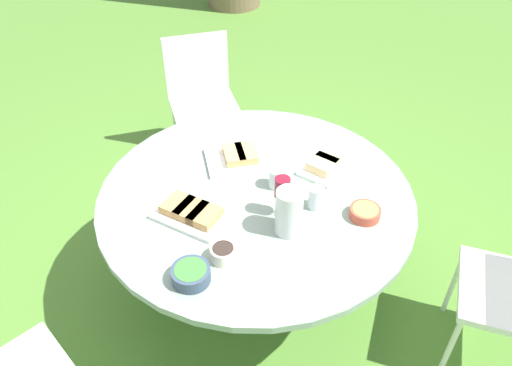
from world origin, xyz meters
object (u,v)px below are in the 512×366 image
at_px(chair_far_back, 201,92).
at_px(water_pitcher, 289,212).
at_px(dining_table, 256,206).
at_px(wine_glass, 282,189).

height_order(chair_far_back, water_pitcher, water_pitcher).
relative_size(dining_table, chair_far_back, 1.67).
height_order(water_pitcher, wine_glass, water_pitcher).
bearing_deg(dining_table, water_pitcher, -76.76).
height_order(dining_table, chair_far_back, chair_far_back).
distance_m(chair_far_back, wine_glass, 1.53).
xyz_separation_m(dining_table, water_pitcher, (0.07, -0.28, 0.19)).
relative_size(chair_far_back, water_pitcher, 4.08).
distance_m(dining_table, wine_glass, 0.29).
bearing_deg(dining_table, chair_far_back, 90.67).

